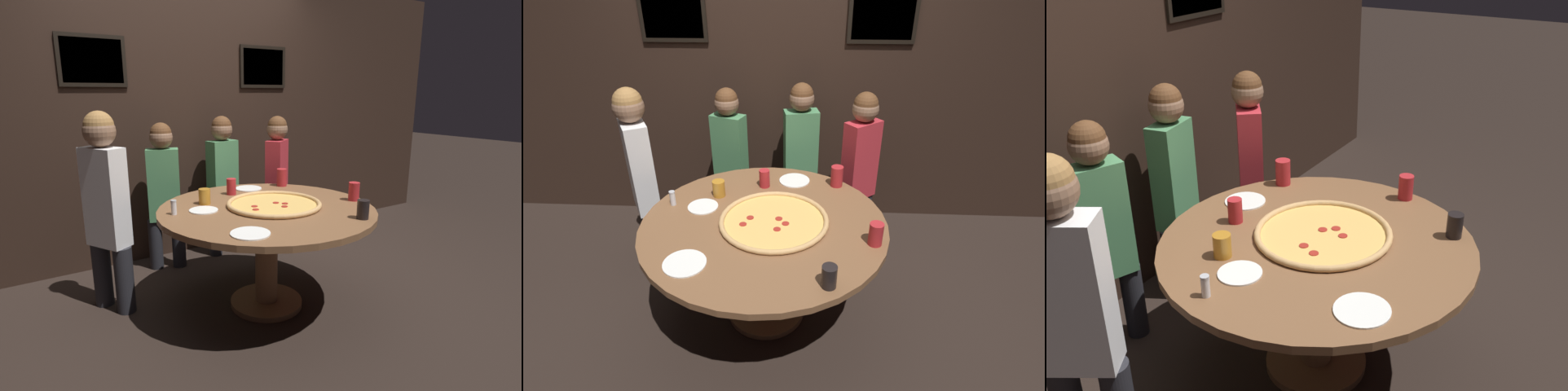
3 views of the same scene
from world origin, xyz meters
TOP-DOWN VIEW (x-y plane):
  - ground_plane at (0.00, 0.00)m, footprint 24.00×24.00m
  - back_wall at (0.00, 1.34)m, footprint 6.40×0.08m
  - dining_table at (0.00, 0.00)m, footprint 1.49×1.49m
  - giant_pizza at (0.06, -0.00)m, footprint 0.66×0.66m
  - drink_cup_centre_back at (-0.04, 0.44)m, footprint 0.07×0.07m
  - drink_cup_near_left at (-0.33, 0.30)m, footprint 0.08×0.08m
  - drink_cup_by_shaker at (0.37, -0.54)m, footprint 0.08×0.08m
  - drink_cup_far_right at (0.46, 0.48)m, footprint 0.08×0.08m
  - drink_cup_beside_pizza at (0.64, -0.19)m, footprint 0.08×0.08m
  - white_plate_near_front at (-0.38, -0.41)m, footprint 0.23×0.23m
  - white_plate_left_side at (-0.41, 0.15)m, footprint 0.19×0.19m
  - white_plate_beside_cup at (0.17, 0.53)m, footprint 0.22×0.22m
  - condiment_shaker at (-0.60, 0.17)m, footprint 0.04×0.04m
  - diner_side_left at (-0.38, 1.02)m, footprint 0.34×0.22m
  - diner_centre_back at (0.67, 0.86)m, footprint 0.33×0.29m
  - diner_side_right at (-0.94, 0.54)m, footprint 0.28×0.36m
  - diner_far_left at (0.21, 1.07)m, footprint 0.34×0.20m

SIDE VIEW (x-z plane):
  - ground_plane at x=0.00m, z-range 0.00..0.00m
  - dining_table at x=0.00m, z-range 0.23..0.97m
  - diner_side_left at x=-0.38m, z-range 0.09..1.35m
  - diner_centre_back at x=0.67m, z-range 0.09..1.39m
  - diner_far_left at x=0.21m, z-range 0.09..1.39m
  - white_plate_near_front at x=-0.38m, z-range 0.74..0.75m
  - white_plate_left_side at x=-0.41m, z-range 0.74..0.75m
  - white_plate_beside_cup at x=0.17m, z-range 0.74..0.75m
  - giant_pizza at x=0.06m, z-range 0.74..0.77m
  - condiment_shaker at x=-0.60m, z-range 0.74..0.84m
  - diner_side_right at x=-0.94m, z-range 0.09..1.49m
  - drink_cup_near_left at x=-0.33m, z-range 0.74..0.85m
  - drink_cup_by_shaker at x=0.37m, z-range 0.74..0.86m
  - drink_cup_centre_back at x=-0.04m, z-range 0.74..0.86m
  - drink_cup_beside_pizza at x=0.64m, z-range 0.74..0.87m
  - drink_cup_far_right at x=0.46m, z-range 0.74..0.89m
  - back_wall at x=0.00m, z-range 0.00..2.60m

